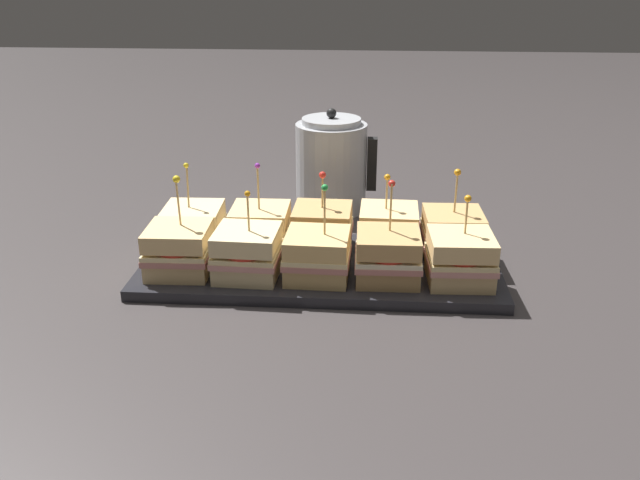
% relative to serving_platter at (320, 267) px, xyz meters
% --- Properties ---
extents(ground_plane, '(6.00, 6.00, 0.00)m').
position_rel_serving_platter_xyz_m(ground_plane, '(0.00, 0.00, -0.01)').
color(ground_plane, '#383333').
extents(serving_platter, '(0.59, 0.26, 0.02)m').
position_rel_serving_platter_xyz_m(serving_platter, '(0.00, 0.00, 0.00)').
color(serving_platter, '#232328').
rests_on(serving_platter, ground_plane).
extents(sandwich_front_far_left, '(0.11, 0.11, 0.16)m').
position_rel_serving_platter_xyz_m(sandwich_front_far_left, '(-0.22, -0.05, 0.05)').
color(sandwich_front_far_left, '#DBB77A').
rests_on(sandwich_front_far_left, serving_platter).
extents(sandwich_front_left, '(0.11, 0.11, 0.14)m').
position_rel_serving_platter_xyz_m(sandwich_front_left, '(-0.11, -0.06, 0.05)').
color(sandwich_front_left, beige).
rests_on(sandwich_front_left, serving_platter).
extents(sandwich_front_center, '(0.11, 0.11, 0.15)m').
position_rel_serving_platter_xyz_m(sandwich_front_center, '(0.00, -0.06, 0.05)').
color(sandwich_front_center, tan).
rests_on(sandwich_front_center, serving_platter).
extents(sandwich_front_right, '(0.10, 0.10, 0.16)m').
position_rel_serving_platter_xyz_m(sandwich_front_right, '(0.11, -0.05, 0.05)').
color(sandwich_front_right, tan).
rests_on(sandwich_front_right, serving_platter).
extents(sandwich_front_far_right, '(0.11, 0.11, 0.14)m').
position_rel_serving_platter_xyz_m(sandwich_front_far_right, '(0.22, -0.05, 0.05)').
color(sandwich_front_far_right, '#DBB77A').
rests_on(sandwich_front_far_right, serving_platter).
extents(sandwich_back_far_left, '(0.11, 0.11, 0.15)m').
position_rel_serving_platter_xyz_m(sandwich_back_far_left, '(-0.22, 0.05, 0.05)').
color(sandwich_back_far_left, beige).
rests_on(sandwich_back_far_left, serving_platter).
extents(sandwich_back_left, '(0.10, 0.10, 0.15)m').
position_rel_serving_platter_xyz_m(sandwich_back_left, '(-0.11, 0.06, 0.05)').
color(sandwich_back_left, '#DBB77A').
rests_on(sandwich_back_left, serving_platter).
extents(sandwich_back_center, '(0.10, 0.10, 0.14)m').
position_rel_serving_platter_xyz_m(sandwich_back_center, '(-0.00, 0.05, 0.05)').
color(sandwich_back_center, tan).
rests_on(sandwich_back_center, serving_platter).
extents(sandwich_back_right, '(0.10, 0.10, 0.14)m').
position_rel_serving_platter_xyz_m(sandwich_back_right, '(0.11, 0.06, 0.05)').
color(sandwich_back_right, '#DBB77A').
rests_on(sandwich_back_right, serving_platter).
extents(sandwich_back_far_right, '(0.11, 0.11, 0.15)m').
position_rel_serving_platter_xyz_m(sandwich_back_far_right, '(0.22, 0.06, 0.05)').
color(sandwich_back_far_right, tan).
rests_on(sandwich_back_far_right, serving_platter).
extents(kettle_steel, '(0.17, 0.14, 0.21)m').
position_rel_serving_platter_xyz_m(kettle_steel, '(-0.00, 0.31, 0.09)').
color(kettle_steel, '#B7BABF').
rests_on(kettle_steel, ground_plane).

